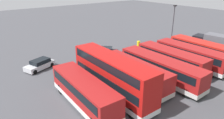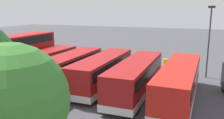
{
  "view_description": "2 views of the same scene",
  "coord_description": "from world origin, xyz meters",
  "views": [
    {
      "loc": [
        19.48,
        24.68,
        12.27
      ],
      "look_at": [
        2.71,
        2.91,
        1.32
      ],
      "focal_mm": 32.68,
      "sensor_mm": 36.0,
      "label": 1
    },
    {
      "loc": [
        -12.37,
        28.63,
        7.37
      ],
      "look_at": [
        -1.47,
        0.95,
        1.03
      ],
      "focal_mm": 37.5,
      "sensor_mm": 36.0,
      "label": 2
    }
  ],
  "objects": [
    {
      "name": "ground_plane",
      "position": [
        0.0,
        0.0,
        0.0
      ],
      "size": [
        140.0,
        140.0,
        0.0
      ],
      "primitive_type": "plane",
      "color": "#47474C"
    },
    {
      "name": "bus_single_deck_near_end",
      "position": [
        -10.77,
        9.59,
        1.62
      ],
      "size": [
        2.85,
        11.75,
        2.95
      ],
      "color": "red",
      "rests_on": "ground"
    },
    {
      "name": "bus_single_deck_second",
      "position": [
        -7.08,
        9.33,
        1.62
      ],
      "size": [
        2.69,
        11.01,
        2.95
      ],
      "color": "#A51919",
      "rests_on": "ground"
    },
    {
      "name": "bus_single_deck_third",
      "position": [
        -3.5,
        8.57,
        1.62
      ],
      "size": [
        2.66,
        10.59,
        2.95
      ],
      "color": "#A51919",
      "rests_on": "ground"
    },
    {
      "name": "bus_single_deck_fourth",
      "position": [
        0.07,
        9.64,
        1.62
      ],
      "size": [
        2.74,
        12.09,
        2.95
      ],
      "color": "#A51919",
      "rests_on": "ground"
    },
    {
      "name": "bus_single_deck_fifth",
      "position": [
        3.65,
        8.56,
        1.62
      ],
      "size": [
        2.69,
        10.37,
        2.95
      ],
      "color": "#A51919",
      "rests_on": "ground"
    },
    {
      "name": "bus_double_decker_sixth",
      "position": [
        7.21,
        8.81,
        2.45
      ],
      "size": [
        2.65,
        11.82,
        4.55
      ],
      "color": "#B71411",
      "rests_on": "ground"
    },
    {
      "name": "car_hatchback_silver",
      "position": [
        0.36,
        -1.95,
        0.7
      ],
      "size": [
        4.33,
        4.11,
        1.43
      ],
      "color": "black",
      "rests_on": "ground"
    },
    {
      "name": "car_small_green",
      "position": [
        11.23,
        -3.18,
        0.7
      ],
      "size": [
        4.59,
        3.15,
        1.43
      ],
      "color": "silver",
      "rests_on": "ground"
    },
    {
      "name": "lamp_post_tall",
      "position": [
        -12.93,
        1.47,
        4.57
      ],
      "size": [
        0.7,
        0.3,
        7.79
      ],
      "color": "#38383D",
      "rests_on": "ground"
    },
    {
      "name": "waste_bin_yellow",
      "position": [
        -7.82,
        -2.31,
        0.47
      ],
      "size": [
        0.6,
        0.6,
        0.95
      ],
      "primitive_type": "cylinder",
      "color": "yellow",
      "rests_on": "ground"
    },
    {
      "name": "tree_leftmost",
      "position": [
        -6.03,
        22.58,
        4.12
      ],
      "size": [
        4.32,
        4.32,
        6.29
      ],
      "color": "#4C3823",
      "rests_on": "ground"
    }
  ]
}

